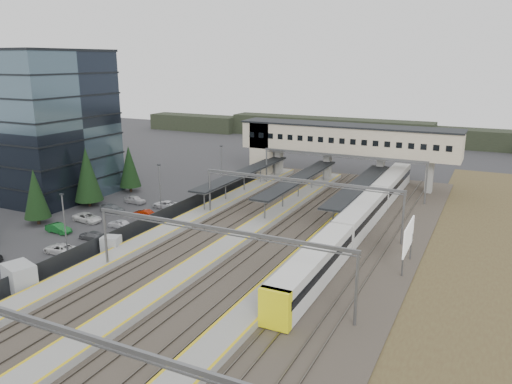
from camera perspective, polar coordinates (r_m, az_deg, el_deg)
The scene contains 15 objects.
ground at distance 63.10m, azimuth -10.30°, elevation -6.41°, with size 220.00×220.00×0.00m, color #2B2B2D.
office_building at distance 93.26m, azimuth -24.44°, elevation 7.13°, with size 24.30×18.30×24.30m.
conifer_row at distance 74.04m, azimuth -26.19°, elevation -0.61°, with size 4.42×49.82×9.50m.
car_park at distance 67.31m, azimuth -22.83°, elevation -5.46°, with size 10.62×44.56×1.29m.
lampposts at distance 67.49m, azimuth -15.34°, elevation -1.42°, with size 0.50×53.25×8.07m.
fence at distance 70.26m, azimuth -12.23°, elevation -3.42°, with size 0.08×90.00×2.00m.
relay_cabin_near at distance 56.56m, azimuth -25.39°, elevation -8.77°, with size 3.83×3.26×2.72m.
relay_cabin_far at distance 63.44m, azimuth -16.23°, elevation -5.73°, with size 2.54×2.31×1.95m.
rail_corridor at distance 62.36m, azimuth -0.58°, elevation -6.14°, with size 34.00×90.00×0.92m.
canopies at distance 81.48m, azimuth 4.89°, elevation 1.54°, with size 23.10×30.00×3.28m.
footbridge at distance 94.40m, azimuth 8.67°, elevation 5.75°, with size 40.40×6.40×11.20m.
gantries at distance 57.71m, azimuth 0.89°, elevation -1.90°, with size 28.40×62.28×7.17m.
train at distance 69.51m, azimuth 12.02°, elevation -2.70°, with size 2.86×59.70×3.60m.
billboard at distance 57.70m, azimuth 17.02°, elevation -5.05°, with size 0.21×6.27×5.38m.
treeline_far at distance 141.16m, azimuth 21.17°, elevation 5.88°, with size 170.00×19.00×7.00m.
Camera 1 is at (35.45, -47.01, 22.70)m, focal length 35.00 mm.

